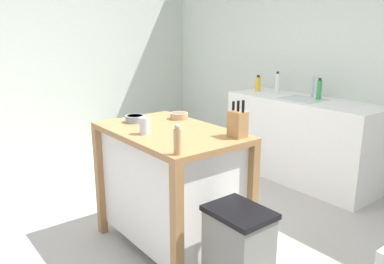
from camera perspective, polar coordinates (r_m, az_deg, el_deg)
The scene contains 15 objects.
ground_plane at distance 3.16m, azimuth -5.91°, elevation -15.36°, with size 6.34×6.34×0.00m, color #ADA8A0.
wall_back at distance 4.41m, azimuth 20.28°, elevation 10.24°, with size 5.34×0.10×2.60m, color silver.
wall_left at distance 5.51m, azimuth -13.78°, elevation 11.49°, with size 0.10×2.91×2.60m, color beige.
kitchen_island at distance 2.83m, azimuth -3.22°, elevation -7.55°, with size 1.09×0.69×0.91m.
knife_block at distance 2.52m, azimuth 6.75°, elevation 1.26°, with size 0.11×0.09×0.25m.
bowl_stoneware_deep at distance 2.95m, azimuth -8.41°, elevation 1.97°, with size 0.15×0.15×0.05m.
bowl_ceramic_wide at distance 3.02m, azimuth -1.93°, elevation 2.44°, with size 0.14×0.14×0.05m.
drinking_cup at distance 2.59m, azimuth -7.02°, elevation 0.92°, with size 0.07×0.07×0.11m.
pepper_grinder at distance 2.15m, azimuth -2.17°, elevation -1.24°, with size 0.04×0.04×0.18m.
trash_bin at distance 2.34m, azimuth 6.77°, elevation -18.20°, with size 0.36×0.28×0.63m.
sink_counter at distance 4.32m, azimuth 15.75°, elevation -1.03°, with size 1.66×0.60×0.89m.
sink_faucet at distance 4.32m, azimuth 17.38°, elevation 6.34°, with size 0.02×0.02×0.22m.
bottle_spray_cleaner at distance 4.54m, azimuth 12.46°, elevation 7.10°, with size 0.05×0.05×0.24m.
bottle_hand_soap at distance 4.62m, azimuth 9.70°, elevation 7.04°, with size 0.06×0.06×0.19m.
bottle_dish_soap at distance 4.22m, azimuth 18.24°, elevation 5.98°, with size 0.05×0.05×0.22m.
Camera 1 is at (2.33, -1.42, 1.59)m, focal length 36.15 mm.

